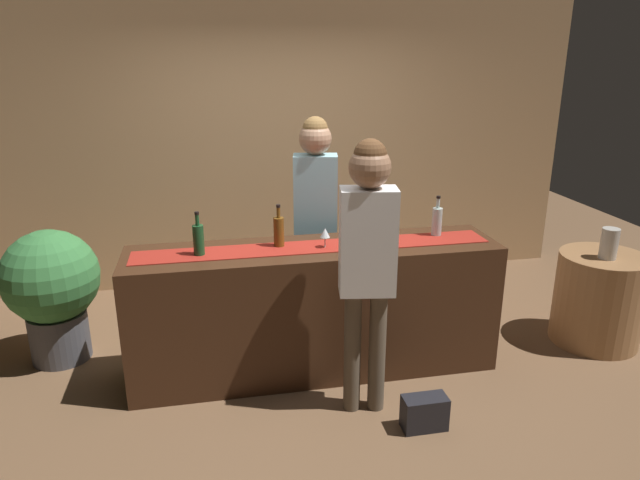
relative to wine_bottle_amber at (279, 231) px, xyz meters
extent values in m
plane|color=brown|center=(0.24, -0.06, -1.07)|extent=(10.00, 10.00, 0.00)
cube|color=tan|center=(0.24, 1.84, 0.38)|extent=(6.00, 0.12, 2.90)
cube|color=#3D2314|center=(0.24, -0.06, -0.59)|extent=(2.63, 0.60, 0.95)
cube|color=maroon|center=(0.24, -0.06, -0.11)|extent=(2.50, 0.28, 0.01)
cylinder|color=brown|center=(0.00, 0.00, -0.01)|extent=(0.07, 0.07, 0.21)
cylinder|color=brown|center=(0.00, 0.00, 0.13)|extent=(0.03, 0.03, 0.08)
cylinder|color=black|center=(0.00, 0.00, 0.18)|extent=(0.03, 0.03, 0.02)
cylinder|color=#B2C6C1|center=(1.18, 0.02, -0.01)|extent=(0.07, 0.07, 0.21)
cylinder|color=#B2C6C1|center=(1.18, 0.02, 0.13)|extent=(0.03, 0.03, 0.08)
cylinder|color=black|center=(1.18, 0.02, 0.18)|extent=(0.03, 0.03, 0.02)
cylinder|color=#194723|center=(-0.55, -0.07, -0.01)|extent=(0.07, 0.07, 0.21)
cylinder|color=#194723|center=(-0.55, -0.07, 0.13)|extent=(0.03, 0.03, 0.08)
cylinder|color=black|center=(-0.55, -0.07, 0.18)|extent=(0.03, 0.03, 0.02)
cylinder|color=silver|center=(0.31, -0.09, -0.11)|extent=(0.06, 0.06, 0.00)
cylinder|color=silver|center=(0.31, -0.09, -0.07)|extent=(0.01, 0.01, 0.07)
cone|color=silver|center=(0.31, -0.09, 0.00)|extent=(0.07, 0.07, 0.06)
cylinder|color=silver|center=(0.52, -0.06, -0.11)|extent=(0.06, 0.06, 0.00)
cylinder|color=silver|center=(0.52, -0.06, -0.07)|extent=(0.01, 0.01, 0.07)
cone|color=silver|center=(0.52, -0.06, 0.00)|extent=(0.07, 0.07, 0.06)
cylinder|color=#26262B|center=(0.44, 0.50, -0.65)|extent=(0.11, 0.11, 0.84)
cylinder|color=#26262B|center=(0.28, 0.53, -0.65)|extent=(0.11, 0.11, 0.84)
cube|color=#99D1E0|center=(0.36, 0.52, 0.10)|extent=(0.37, 0.26, 0.66)
sphere|color=tan|center=(0.36, 0.52, 0.56)|extent=(0.25, 0.25, 0.25)
sphere|color=olive|center=(0.36, 0.52, 0.63)|extent=(0.20, 0.20, 0.20)
cylinder|color=brown|center=(0.38, -0.61, -0.65)|extent=(0.11, 0.11, 0.83)
cylinder|color=brown|center=(0.54, -0.64, -0.65)|extent=(0.11, 0.11, 0.83)
cube|color=white|center=(0.46, -0.62, 0.10)|extent=(0.37, 0.25, 0.66)
sphere|color=#9E7051|center=(0.46, -0.62, 0.55)|extent=(0.25, 0.25, 0.25)
sphere|color=brown|center=(0.46, -0.62, 0.62)|extent=(0.20, 0.20, 0.20)
cylinder|color=#996B42|center=(2.55, -0.10, -0.70)|extent=(0.68, 0.68, 0.74)
cylinder|color=#B7B2A8|center=(2.52, -0.15, -0.21)|extent=(0.13, 0.13, 0.24)
cylinder|color=#4C4C51|center=(-1.65, 0.47, -0.88)|extent=(0.43, 0.43, 0.38)
sphere|color=#387A3D|center=(-1.65, 0.47, -0.39)|extent=(0.70, 0.70, 0.70)
cube|color=black|center=(0.78, -0.91, -0.96)|extent=(0.28, 0.14, 0.22)
camera|label=1|loc=(-0.47, -3.77, 1.19)|focal=32.11mm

